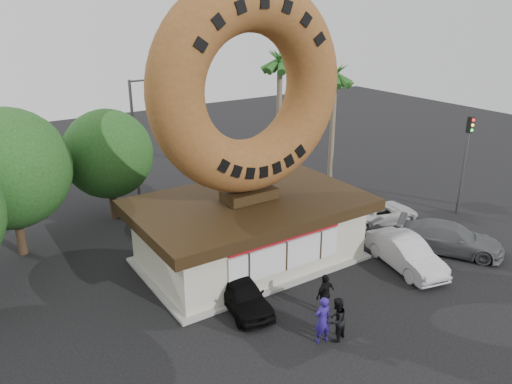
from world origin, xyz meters
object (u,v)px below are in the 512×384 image
object	(u,v)px
person_center	(337,320)
car_silver	(406,253)
traffic_signal	(466,153)
car_black	(242,294)
donut_shop	(250,228)
person_left	(322,320)
street_lamp	(136,138)
car_grey	(450,238)
giant_donut	(249,88)
person_right	(325,294)
car_white	(380,213)

from	to	relation	value
person_center	car_silver	xyz separation A→B (m)	(6.65, 2.39, -0.13)
traffic_signal	person_center	distance (m)	15.88
car_black	car_silver	world-z (taller)	car_silver
donut_shop	person_left	bearing A→B (deg)	-99.86
street_lamp	car_grey	world-z (taller)	street_lamp
person_left	person_center	world-z (taller)	person_left
person_left	giant_donut	bearing A→B (deg)	-93.33
person_left	car_black	xyz separation A→B (m)	(-1.33, 3.63, -0.30)
person_left	car_black	size ratio (longest dim) A/B	0.49
donut_shop	traffic_signal	xyz separation A→B (m)	(14.00, -1.99, 2.10)
traffic_signal	car_grey	bearing A→B (deg)	-148.43
giant_donut	car_black	world-z (taller)	giant_donut
person_left	car_grey	xyz separation A→B (m)	(10.44, 2.11, -0.21)
person_left	car_silver	world-z (taller)	person_left
car_black	car_silver	size ratio (longest dim) A/B	0.84
person_center	traffic_signal	bearing A→B (deg)	-179.17
donut_shop	car_silver	xyz separation A→B (m)	(5.96, -4.85, -0.99)
street_lamp	person_center	xyz separation A→B (m)	(1.16, -17.26, -3.58)
person_right	car_white	world-z (taller)	person_right
person_right	car_silver	bearing A→B (deg)	178.17
street_lamp	car_white	distance (m)	15.42
person_right	car_black	bearing A→B (deg)	-48.79
donut_shop	car_silver	bearing A→B (deg)	-39.14
car_black	car_white	distance (m)	11.86
car_black	traffic_signal	bearing A→B (deg)	13.19
car_white	giant_donut	bearing A→B (deg)	100.59
street_lamp	traffic_signal	xyz separation A→B (m)	(15.86, -12.01, -0.61)
person_center	car_silver	bearing A→B (deg)	-179.04
car_black	car_grey	size ratio (longest dim) A/B	0.75
giant_donut	car_grey	world-z (taller)	giant_donut
traffic_signal	donut_shop	bearing A→B (deg)	171.90
giant_donut	person_center	world-z (taller)	giant_donut
person_left	person_right	world-z (taller)	person_left
person_right	person_center	bearing A→B (deg)	53.82
giant_donut	traffic_signal	size ratio (longest dim) A/B	1.60
giant_donut	person_right	bearing A→B (deg)	-88.68
person_right	donut_shop	bearing A→B (deg)	-98.04
car_silver	donut_shop	bearing A→B (deg)	152.70
car_white	car_grey	bearing A→B (deg)	-163.14
car_black	giant_donut	bearing A→B (deg)	61.56
street_lamp	person_right	world-z (taller)	street_lamp
street_lamp	car_black	distance (m)	13.98
donut_shop	car_white	bearing A→B (deg)	-2.22
person_center	car_white	world-z (taller)	person_center
person_center	car_black	xyz separation A→B (m)	(-1.87, 3.83, -0.23)
person_right	car_white	xyz separation A→B (m)	(8.77, 5.28, -0.26)
car_white	person_right	bearing A→B (deg)	133.95
person_right	car_black	distance (m)	3.49
traffic_signal	person_left	size ratio (longest dim) A/B	3.11
car_silver	car_white	world-z (taller)	car_silver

